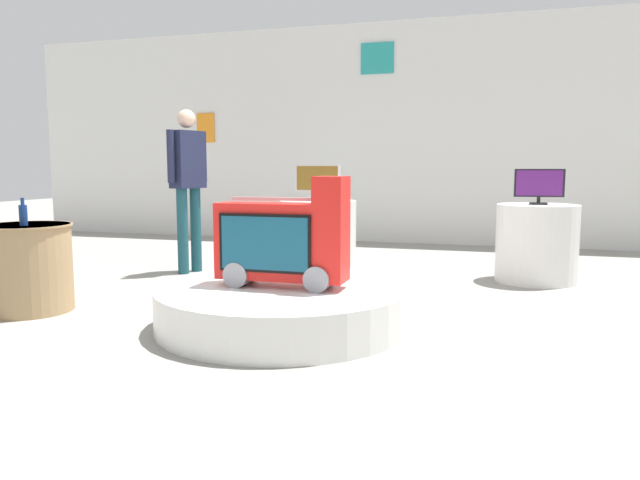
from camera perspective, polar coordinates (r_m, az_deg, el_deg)
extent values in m
plane|color=gray|center=(4.88, -2.53, -6.98)|extent=(30.00, 30.00, 0.00)
cube|color=silver|center=(9.45, 7.10, 10.06)|extent=(12.81, 0.10, 3.40)
cube|color=orange|center=(10.41, -10.90, 10.52)|extent=(0.32, 0.02, 0.49)
cube|color=teal|center=(9.57, 5.51, 16.97)|extent=(0.51, 0.02, 0.47)
cylinder|color=silver|center=(4.43, -3.63, -6.38)|extent=(1.85, 1.85, 0.30)
cylinder|color=gray|center=(4.50, -7.33, -3.05)|extent=(0.19, 0.33, 0.19)
cylinder|color=gray|center=(4.29, 0.20, -3.48)|extent=(0.19, 0.33, 0.19)
cube|color=red|center=(4.35, -3.68, -0.13)|extent=(0.96, 0.29, 0.56)
cube|color=red|center=(4.20, 1.09, 4.80)|extent=(0.21, 0.28, 0.20)
cube|color=black|center=(4.23, -5.37, -0.33)|extent=(0.69, 0.02, 0.42)
cube|color=navy|center=(4.23, -5.37, -0.33)|extent=(0.65, 0.02, 0.38)
cube|color=#B2B2B7|center=(4.32, -3.71, 3.95)|extent=(0.77, 0.03, 0.02)
cylinder|color=silver|center=(6.89, -0.22, 0.49)|extent=(0.89, 0.89, 0.80)
cylinder|color=black|center=(6.85, -0.22, 3.90)|extent=(0.20, 0.20, 0.02)
cylinder|color=black|center=(6.85, -0.22, 4.33)|extent=(0.04, 0.04, 0.08)
cube|color=silver|center=(6.85, -0.22, 5.96)|extent=(0.52, 0.07, 0.30)
cube|color=brown|center=(6.83, -0.29, 5.96)|extent=(0.48, 0.04, 0.27)
cylinder|color=silver|center=(6.53, 20.05, -0.29)|extent=(0.82, 0.82, 0.80)
cylinder|color=black|center=(6.49, 20.20, 3.30)|extent=(0.18, 0.18, 0.02)
cylinder|color=black|center=(6.49, 20.22, 3.64)|extent=(0.04, 0.04, 0.06)
cube|color=black|center=(6.48, 20.28, 5.15)|extent=(0.49, 0.07, 0.29)
cube|color=#561E6B|center=(6.46, 20.28, 5.15)|extent=(0.45, 0.04, 0.26)
cylinder|color=#9E7F56|center=(5.42, -26.23, -2.43)|extent=(0.69, 0.69, 0.72)
cylinder|color=#9E7F56|center=(5.38, -26.43, 1.26)|extent=(0.72, 0.72, 0.02)
cylinder|color=navy|center=(5.26, -26.57, 2.13)|extent=(0.06, 0.06, 0.16)
cylinder|color=navy|center=(5.25, -26.63, 3.33)|extent=(0.03, 0.03, 0.06)
cylinder|color=#194751|center=(6.89, -11.82, 0.97)|extent=(0.12, 0.12, 0.95)
cylinder|color=#194751|center=(6.75, -13.03, 0.82)|extent=(0.12, 0.12, 0.95)
cube|color=#1E233F|center=(6.78, -12.59, 7.53)|extent=(0.31, 0.42, 0.63)
sphere|color=beige|center=(6.80, -12.69, 11.27)|extent=(0.20, 0.20, 0.20)
cylinder|color=#1E233F|center=(6.95, -11.15, 7.81)|extent=(0.08, 0.08, 0.57)
cylinder|color=#1E233F|center=(6.62, -14.12, 7.78)|extent=(0.08, 0.08, 0.57)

